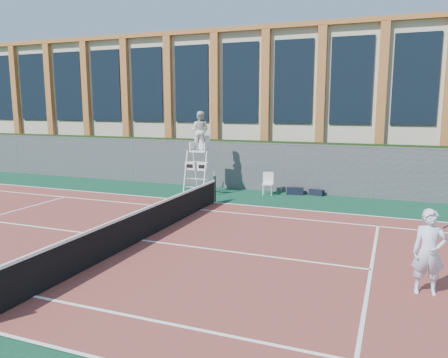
% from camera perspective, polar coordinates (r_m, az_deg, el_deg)
% --- Properties ---
extents(ground, '(120.00, 120.00, 0.00)m').
position_cam_1_polar(ground, '(13.13, -10.75, -7.99)').
color(ground, '#233814').
extents(apron, '(36.00, 20.00, 0.01)m').
position_cam_1_polar(apron, '(13.95, -8.56, -6.86)').
color(apron, '#0C3521').
rests_on(apron, ground).
extents(tennis_court, '(23.77, 10.97, 0.02)m').
position_cam_1_polar(tennis_court, '(13.13, -10.76, -7.90)').
color(tennis_court, brown).
rests_on(tennis_court, apron).
extents(tennis_net, '(0.10, 11.30, 1.10)m').
position_cam_1_polar(tennis_net, '(12.98, -10.83, -5.73)').
color(tennis_net, black).
rests_on(tennis_net, ground).
extents(fence, '(40.00, 0.06, 2.20)m').
position_cam_1_polar(fence, '(20.70, 2.18, 1.67)').
color(fence, '#595E60').
rests_on(fence, ground).
extents(hedge, '(40.00, 1.40, 2.20)m').
position_cam_1_polar(hedge, '(21.83, 3.22, 2.07)').
color(hedge, black).
rests_on(hedge, ground).
extents(building, '(45.00, 10.60, 8.22)m').
position_cam_1_polar(building, '(29.31, 8.22, 9.83)').
color(building, beige).
rests_on(building, ground).
extents(umpire_chair, '(1.05, 1.61, 3.74)m').
position_cam_1_polar(umpire_chair, '(19.41, -3.16, 6.00)').
color(umpire_chair, white).
rests_on(umpire_chair, ground).
extents(plastic_chair, '(0.53, 0.53, 1.01)m').
position_cam_1_polar(plastic_chair, '(19.52, 5.75, -0.32)').
color(plastic_chair, silver).
rests_on(plastic_chair, apron).
extents(sports_bag_near, '(0.78, 0.42, 0.32)m').
position_cam_1_polar(sports_bag_near, '(19.77, 9.26, -1.55)').
color(sports_bag_near, black).
rests_on(sports_bag_near, apron).
extents(sports_bag_far, '(0.69, 0.43, 0.26)m').
position_cam_1_polar(sports_bag_far, '(19.78, 11.99, -1.72)').
color(sports_bag_far, black).
rests_on(sports_bag_far, apron).
extents(tennis_player, '(1.02, 0.71, 1.81)m').
position_cam_1_polar(tennis_player, '(10.06, 25.21, -8.59)').
color(tennis_player, silver).
rests_on(tennis_player, tennis_court).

